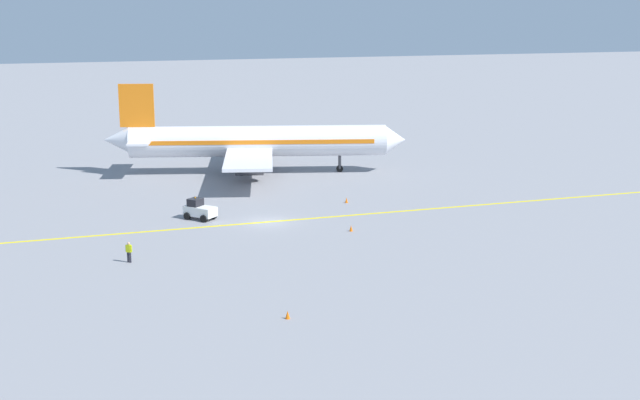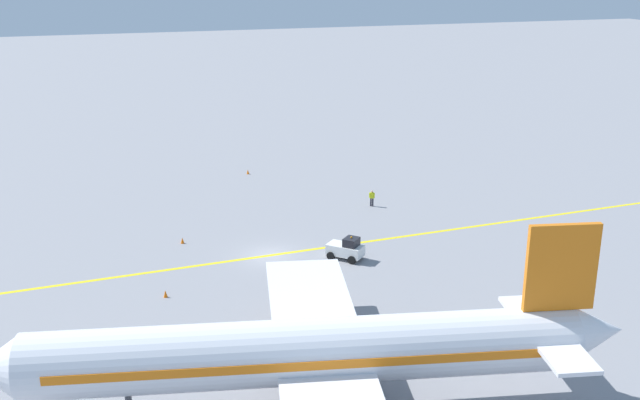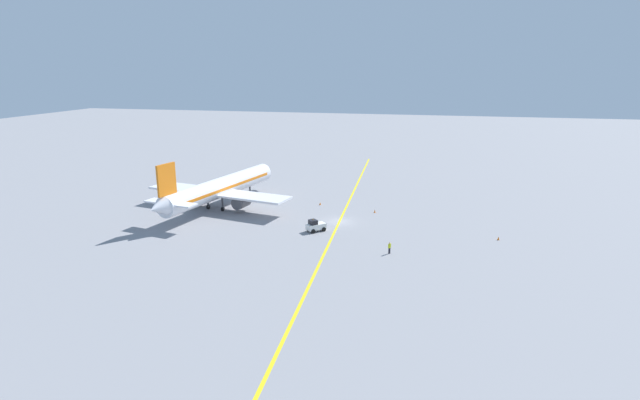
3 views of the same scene
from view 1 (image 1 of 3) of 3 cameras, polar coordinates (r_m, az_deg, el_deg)
The scene contains 8 objects.
ground_plane at distance 83.23m, azimuth -3.41°, elevation -1.42°, with size 400.00×400.00×0.00m, color gray.
apron_yellow_centreline at distance 83.23m, azimuth -3.41°, elevation -1.41°, with size 0.40×120.00×0.01m, color yellow.
airplane_at_gate at distance 105.12m, azimuth -4.20°, elevation 3.73°, with size 28.47×35.33×10.60m.
baggage_tug_white at distance 84.68m, azimuth -7.73°, elevation -0.63°, with size 3.19×3.17×2.11m.
ground_crew_worker at distance 72.26m, azimuth -12.13°, elevation -3.23°, with size 0.38×0.50×1.68m.
traffic_cone_near_nose at distance 90.57m, azimuth 1.71°, elevation -0.01°, with size 0.32×0.32×0.55m, color orange.
traffic_cone_mid_apron at distance 79.92m, azimuth 2.00°, elevation -1.82°, with size 0.32×0.32×0.55m, color orange.
traffic_cone_by_wingtip at distance 59.07m, azimuth -2.09°, elevation -7.35°, with size 0.32×0.32×0.55m, color orange.
Camera 1 is at (78.97, -15.69, 21.07)m, focal length 50.00 mm.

